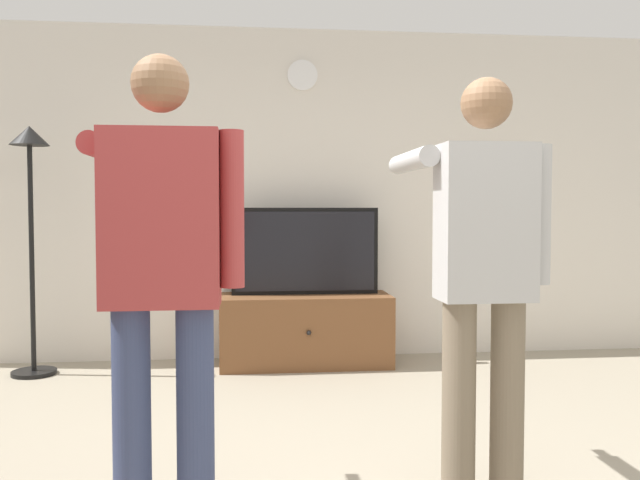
{
  "coord_description": "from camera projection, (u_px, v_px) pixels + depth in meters",
  "views": [
    {
      "loc": [
        -0.38,
        -2.5,
        1.22
      ],
      "look_at": [
        0.02,
        1.2,
        1.05
      ],
      "focal_mm": 36.83,
      "sensor_mm": 36.0,
      "label": 1
    }
  ],
  "objects": [
    {
      "name": "person_standing_nearer_couch",
      "position": [
        483.0,
        265.0,
        2.72
      ],
      "size": [
        0.56,
        0.78,
        1.76
      ],
      "color": "#7A6B56",
      "rests_on": "ground_plane"
    },
    {
      "name": "wall_clock",
      "position": [
        302.0,
        75.0,
        5.35
      ],
      "size": [
        0.25,
        0.03,
        0.25
      ],
      "primitive_type": "cylinder",
      "rotation": [
        1.57,
        0.0,
        0.0
      ],
      "color": "white"
    },
    {
      "name": "tv_stand",
      "position": [
        306.0,
        330.0,
        5.16
      ],
      "size": [
        1.33,
        0.54,
        0.55
      ],
      "color": "brown",
      "rests_on": "ground_plane"
    },
    {
      "name": "back_wall",
      "position": [
        296.0,
        194.0,
        5.45
      ],
      "size": [
        6.4,
        0.1,
        2.7
      ],
      "primitive_type": "cube",
      "color": "silver",
      "rests_on": "ground_plane"
    },
    {
      "name": "framed_picture",
      "position": [
        490.0,
        182.0,
        5.57
      ],
      "size": [
        0.7,
        0.04,
        0.61
      ],
      "primitive_type": "cube",
      "color": "olive"
    },
    {
      "name": "person_standing_nearer_lamp",
      "position": [
        162.0,
        266.0,
        2.42
      ],
      "size": [
        0.6,
        0.78,
        1.78
      ],
      "color": "#384266",
      "rests_on": "ground_plane"
    },
    {
      "name": "television",
      "position": [
        305.0,
        251.0,
        5.18
      ],
      "size": [
        1.16,
        0.07,
        0.68
      ],
      "color": "black",
      "rests_on": "tv_stand"
    },
    {
      "name": "floor_lamp",
      "position": [
        31.0,
        197.0,
        4.8
      ],
      "size": [
        0.32,
        0.32,
        1.83
      ],
      "color": "black",
      "rests_on": "ground_plane"
    }
  ]
}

